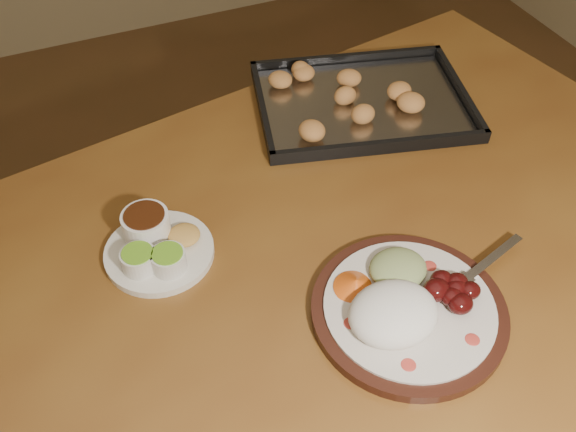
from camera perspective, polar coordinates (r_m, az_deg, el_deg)
name	(u,v)px	position (r m, az deg, el deg)	size (l,w,h in m)	color
ground	(239,419)	(1.73, -4.41, -17.51)	(4.00, 4.00, 0.00)	brown
dining_table	(308,287)	(1.12, 1.83, -6.29)	(1.64, 1.15, 0.75)	brown
dinner_plate	(406,306)	(0.97, 10.42, -7.84)	(0.38, 0.29, 0.07)	black
condiment_saucer	(156,245)	(1.05, -11.69, -2.51)	(0.18, 0.18, 0.06)	silver
baking_tray	(363,101)	(1.34, 6.65, 10.16)	(0.49, 0.41, 0.04)	black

